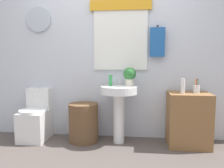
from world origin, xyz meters
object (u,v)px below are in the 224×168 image
pedestal_sink (119,101)px  wooden_cabinet (188,119)px  soap_bottle (110,80)px  lotion_bottle (183,86)px  toilet (36,119)px  laundry_hamper (83,122)px  toothbrush_cup (196,89)px  potted_plant (130,76)px

pedestal_sink → wooden_cabinet: bearing=0.0°
soap_bottle → lotion_bottle: size_ratio=0.78×
toilet → lotion_bottle: bearing=-2.0°
laundry_hamper → toothbrush_cup: (1.51, 0.02, 0.49)m
toilet → laundry_hamper: bearing=-2.4°
lotion_bottle → potted_plant: bearing=171.7°
wooden_cabinet → toilet: bearing=179.2°
pedestal_sink → toothbrush_cup: size_ratio=4.21×
wooden_cabinet → lotion_bottle: (-0.09, -0.04, 0.45)m
soap_bottle → pedestal_sink: bearing=-22.6°
wooden_cabinet → potted_plant: potted_plant is taller
toothbrush_cup → pedestal_sink: bearing=-178.9°
soap_bottle → potted_plant: 0.27m
potted_plant → toilet: bearing=-178.7°
lotion_bottle → soap_bottle: bearing=174.6°
potted_plant → laundry_hamper: bearing=-174.6°
toilet → soap_bottle: (1.07, 0.02, 0.57)m
potted_plant → lotion_bottle: (0.69, -0.10, -0.12)m
laundry_hamper → pedestal_sink: (0.49, 0.00, 0.31)m
pedestal_sink → wooden_cabinet: size_ratio=1.10×
laundry_hamper → soap_bottle: soap_bottle is taller
toilet → toothbrush_cup: size_ratio=3.98×
laundry_hamper → soap_bottle: 0.70m
laundry_hamper → potted_plant: 0.91m
laundry_hamper → toothbrush_cup: bearing=0.8°
toilet → wooden_cabinet: 2.11m
toilet → laundry_hamper: 0.70m
soap_bottle → toothbrush_cup: 1.14m
toilet → lotion_bottle: size_ratio=3.85×
pedestal_sink → soap_bottle: size_ratio=5.24×
soap_bottle → lotion_bottle: (0.95, -0.09, -0.05)m
pedestal_sink → toothbrush_cup: (1.01, 0.02, 0.18)m
laundry_hamper → toilet: bearing=177.6°
lotion_bottle → toothbrush_cup: size_ratio=1.03×
wooden_cabinet → toothbrush_cup: bearing=12.2°
toilet → soap_bottle: 1.22m
pedestal_sink → wooden_cabinet: 0.95m
laundry_hamper → pedestal_sink: pedestal_sink is taller
toilet → laundry_hamper: toilet is taller
pedestal_sink → toothbrush_cup: toothbrush_cup is taller
soap_bottle → potted_plant: size_ratio=0.59×
laundry_hamper → pedestal_sink: size_ratio=0.68×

